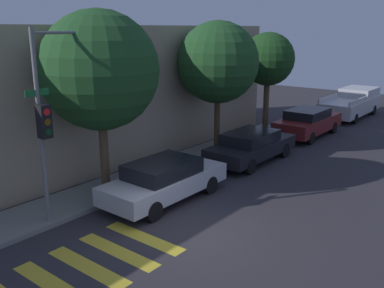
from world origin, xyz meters
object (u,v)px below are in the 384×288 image
at_px(sedan_near_corner, 164,180).
at_px(sedan_middle, 251,146).
at_px(tree_midblock, 218,63).
at_px(sedan_far_end, 308,122).
at_px(tree_near_corner, 100,71).
at_px(tree_far_end, 268,60).
at_px(pickup_truck, 352,103).
at_px(traffic_light_pole, 53,101).

height_order(sedan_near_corner, sedan_middle, sedan_near_corner).
bearing_deg(tree_midblock, sedan_far_end, -20.11).
xyz_separation_m(sedan_middle, sedan_far_end, (5.62, -0.00, 0.06)).
xyz_separation_m(sedan_near_corner, sedan_far_end, (10.99, -0.00, 0.04)).
height_order(tree_near_corner, tree_far_end, tree_near_corner).
height_order(sedan_near_corner, pickup_truck, pickup_truck).
distance_m(sedan_near_corner, tree_near_corner, 4.01).
distance_m(sedan_near_corner, tree_midblock, 6.82).
relative_size(sedan_middle, tree_far_end, 0.87).
xyz_separation_m(tree_near_corner, tree_midblock, (6.44, 0.00, -0.13)).
height_order(traffic_light_pole, tree_far_end, traffic_light_pole).
xyz_separation_m(sedan_middle, pickup_truck, (12.22, 0.00, 0.16)).
bearing_deg(sedan_far_end, sedan_near_corner, 180.00).
relative_size(traffic_light_pole, sedan_middle, 1.19).
distance_m(traffic_light_pole, sedan_far_end, 14.31).
xyz_separation_m(tree_near_corner, tree_far_end, (10.84, 0.00, -0.25)).
distance_m(pickup_truck, tree_near_corner, 18.78).
xyz_separation_m(traffic_light_pole, tree_far_end, (13.04, 0.69, 0.35)).
height_order(traffic_light_pole, sedan_middle, traffic_light_pole).
bearing_deg(tree_far_end, sedan_near_corner, -168.98).
bearing_deg(tree_midblock, traffic_light_pole, -175.46).
distance_m(sedan_middle, tree_midblock, 3.85).
height_order(sedan_far_end, pickup_truck, pickup_truck).
relative_size(sedan_far_end, tree_midblock, 0.81).
bearing_deg(sedan_near_corner, tree_near_corner, 112.05).
bearing_deg(pickup_truck, tree_near_corner, 173.93).
bearing_deg(sedan_far_end, sedan_middle, 180.00).
relative_size(tree_midblock, tree_far_end, 1.10).
relative_size(sedan_near_corner, sedan_middle, 0.97).
xyz_separation_m(sedan_near_corner, tree_midblock, (5.65, 1.96, 3.28)).
height_order(tree_near_corner, tree_midblock, tree_near_corner).
bearing_deg(tree_far_end, tree_near_corner, 180.00).
relative_size(traffic_light_pole, tree_near_corner, 0.90).
xyz_separation_m(traffic_light_pole, tree_near_corner, (2.20, 0.69, 0.60)).
height_order(traffic_light_pole, sedan_near_corner, traffic_light_pole).
bearing_deg(pickup_truck, tree_far_end, 165.46).
relative_size(traffic_light_pole, sedan_near_corner, 1.22).
xyz_separation_m(tree_midblock, tree_far_end, (4.40, 0.00, -0.12)).
distance_m(sedan_far_end, tree_near_corner, 12.41).
xyz_separation_m(sedan_near_corner, sedan_middle, (5.37, 0.00, -0.02)).
relative_size(sedan_near_corner, tree_far_end, 0.85).
bearing_deg(tree_far_end, traffic_light_pole, -176.99).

